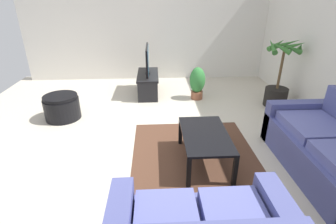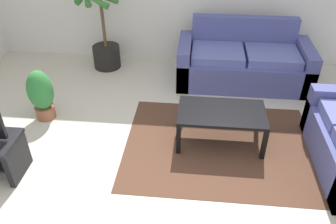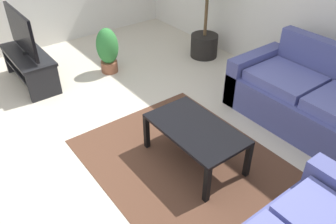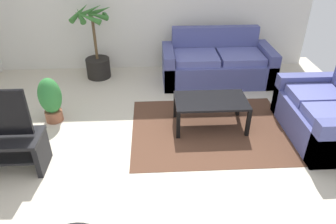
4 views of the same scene
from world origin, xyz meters
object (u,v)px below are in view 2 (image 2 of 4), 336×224
(coffee_table, at_px, (222,115))
(potted_plant_small, at_px, (41,94))
(couch_main, at_px, (243,63))
(potted_palm, at_px, (105,38))

(coffee_table, bearing_deg, potted_plant_small, 173.24)
(couch_main, bearing_deg, coffee_table, -103.84)
(couch_main, distance_m, potted_plant_small, 2.90)
(potted_palm, relative_size, potted_plant_small, 1.92)
(coffee_table, xyz_separation_m, potted_palm, (-1.80, 1.77, 0.12))
(couch_main, distance_m, coffee_table, 1.54)
(coffee_table, bearing_deg, potted_palm, 135.48)
(potted_palm, bearing_deg, potted_plant_small, -106.66)
(coffee_table, relative_size, potted_palm, 0.76)
(potted_plant_small, bearing_deg, couch_main, 25.12)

